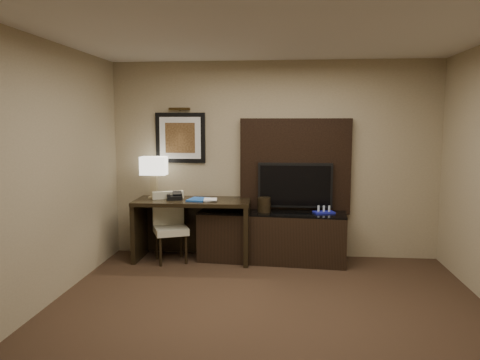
# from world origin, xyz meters

# --- Properties ---
(floor) EXTENTS (4.50, 5.00, 0.01)m
(floor) POSITION_xyz_m (0.00, 0.00, -0.01)
(floor) COLOR #322116
(floor) RESTS_ON ground
(ceiling) EXTENTS (4.50, 5.00, 0.01)m
(ceiling) POSITION_xyz_m (0.00, 0.00, 2.70)
(ceiling) COLOR silver
(ceiling) RESTS_ON wall_back
(wall_back) EXTENTS (4.50, 0.01, 2.70)m
(wall_back) POSITION_xyz_m (0.00, 2.50, 1.35)
(wall_back) COLOR #9C8C69
(wall_back) RESTS_ON floor
(wall_front) EXTENTS (4.50, 0.01, 2.70)m
(wall_front) POSITION_xyz_m (0.00, -2.50, 1.35)
(wall_front) COLOR #9C8C69
(wall_front) RESTS_ON floor
(wall_left) EXTENTS (0.01, 5.00, 2.70)m
(wall_left) POSITION_xyz_m (-2.25, 0.00, 1.35)
(wall_left) COLOR #9C8C69
(wall_left) RESTS_ON floor
(desk) EXTENTS (1.56, 0.70, 0.83)m
(desk) POSITION_xyz_m (-1.07, 2.15, 0.42)
(desk) COLOR black
(desk) RESTS_ON floor
(credenza) EXTENTS (2.00, 0.70, 0.67)m
(credenza) POSITION_xyz_m (-0.00, 2.20, 0.34)
(credenza) COLOR black
(credenza) RESTS_ON floor
(tv_wall_panel) EXTENTS (1.50, 0.12, 1.30)m
(tv_wall_panel) POSITION_xyz_m (0.30, 2.44, 1.27)
(tv_wall_panel) COLOR black
(tv_wall_panel) RESTS_ON wall_back
(tv) EXTENTS (1.00, 0.08, 0.60)m
(tv) POSITION_xyz_m (0.30, 2.34, 1.02)
(tv) COLOR black
(tv) RESTS_ON tv_wall_panel
(artwork) EXTENTS (0.70, 0.04, 0.70)m
(artwork) POSITION_xyz_m (-1.30, 2.48, 1.65)
(artwork) COLOR black
(artwork) RESTS_ON wall_back
(picture_light) EXTENTS (0.04, 0.04, 0.30)m
(picture_light) POSITION_xyz_m (-1.30, 2.44, 2.05)
(picture_light) COLOR #3B2B13
(picture_light) RESTS_ON wall_back
(desk_chair) EXTENTS (0.58, 0.62, 0.88)m
(desk_chair) POSITION_xyz_m (-1.35, 2.03, 0.44)
(desk_chair) COLOR beige
(desk_chair) RESTS_ON floor
(table_lamp) EXTENTS (0.36, 0.23, 0.57)m
(table_lamp) POSITION_xyz_m (-1.63, 2.27, 1.11)
(table_lamp) COLOR #9E8B62
(table_lamp) RESTS_ON desk
(desk_phone) EXTENTS (0.24, 0.23, 0.10)m
(desk_phone) POSITION_xyz_m (-1.32, 2.14, 0.88)
(desk_phone) COLOR black
(desk_phone) RESTS_ON desk
(blue_folder) EXTENTS (0.28, 0.35, 0.02)m
(blue_folder) POSITION_xyz_m (-0.99, 2.12, 0.84)
(blue_folder) COLOR #174699
(blue_folder) RESTS_ON desk
(book) EXTENTS (0.18, 0.05, 0.24)m
(book) POSITION_xyz_m (-0.91, 2.09, 0.95)
(book) COLOR tan
(book) RESTS_ON desk
(ice_bucket) EXTENTS (0.21, 0.21, 0.20)m
(ice_bucket) POSITION_xyz_m (-0.11, 2.18, 0.77)
(ice_bucket) COLOR black
(ice_bucket) RESTS_ON credenza
(minibar_tray) EXTENTS (0.30, 0.23, 0.10)m
(minibar_tray) POSITION_xyz_m (0.68, 2.19, 0.72)
(minibar_tray) COLOR #181DA2
(minibar_tray) RESTS_ON credenza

